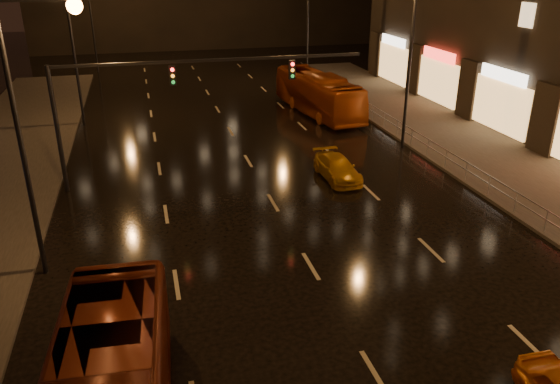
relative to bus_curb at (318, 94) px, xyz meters
name	(u,v)px	position (x,y,z in m)	size (l,w,h in m)	color
ground	(255,173)	(-7.07, -10.94, -1.49)	(140.00, 140.00, 0.00)	black
sidewalk_right	(532,182)	(6.43, -15.94, -1.42)	(7.00, 70.00, 0.15)	#38332D
traffic_signal	(152,91)	(-12.13, -10.94, 3.24)	(15.31, 0.32, 6.20)	black
railing_right	(446,154)	(3.13, -12.94, -0.59)	(0.05, 56.00, 1.00)	#99999E
bus_curb	(318,94)	(0.00, 0.00, 0.00)	(2.50, 10.70, 2.98)	#AC4411
taxi_far	(337,168)	(-3.07, -12.75, -0.91)	(1.61, 3.97, 1.15)	#C18312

